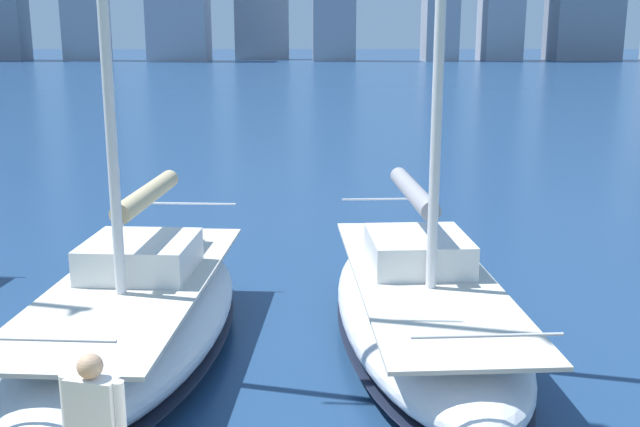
% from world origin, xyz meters
% --- Properties ---
extents(sailboat_grey, '(3.02, 8.20, 12.80)m').
position_xyz_m(sailboat_grey, '(-1.99, -6.49, 0.71)').
color(sailboat_grey, white).
rests_on(sailboat_grey, ground).
extents(sailboat_tan, '(3.44, 7.81, 12.68)m').
position_xyz_m(sailboat_tan, '(2.63, -6.10, 0.74)').
color(sailboat_tan, silver).
rests_on(sailboat_tan, ground).
extents(person_white_shirt, '(0.61, 0.31, 1.72)m').
position_xyz_m(person_white_shirt, '(1.82, -0.95, 1.63)').
color(person_white_shirt, gray).
rests_on(person_white_shirt, dock_pier).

